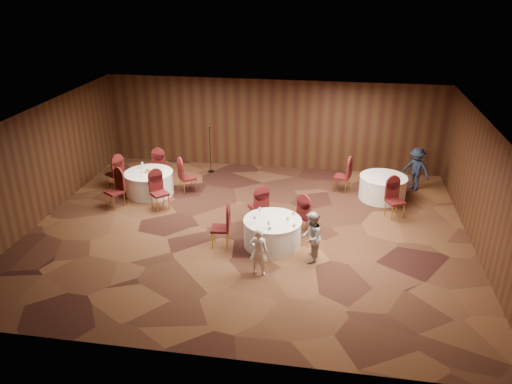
# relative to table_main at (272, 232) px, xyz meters

# --- Properties ---
(ground) EXTENTS (12.00, 12.00, 0.00)m
(ground) POSITION_rel_table_main_xyz_m (-0.78, 0.68, -0.38)
(ground) COLOR black
(ground) RESTS_ON ground
(room_shell) EXTENTS (12.00, 12.00, 12.00)m
(room_shell) POSITION_rel_table_main_xyz_m (-0.78, 0.68, 1.59)
(room_shell) COLOR silver
(room_shell) RESTS_ON ground
(table_main) EXTENTS (1.52, 1.52, 0.74)m
(table_main) POSITION_rel_table_main_xyz_m (0.00, 0.00, 0.00)
(table_main) COLOR white
(table_main) RESTS_ON ground
(table_left) EXTENTS (1.55, 1.55, 0.74)m
(table_left) POSITION_rel_table_main_xyz_m (-4.34, 2.64, 0.00)
(table_left) COLOR white
(table_left) RESTS_ON ground
(table_right) EXTENTS (1.47, 1.47, 0.74)m
(table_right) POSITION_rel_table_main_xyz_m (3.05, 3.47, 0.00)
(table_right) COLOR white
(table_right) RESTS_ON ground
(chairs_main) EXTENTS (2.87, 2.07, 1.00)m
(chairs_main) POSITION_rel_table_main_xyz_m (-0.34, 0.61, 0.12)
(chairs_main) COLOR #3D0C10
(chairs_main) RESTS_ON ground
(chairs_left) EXTENTS (3.18, 2.93, 1.00)m
(chairs_left) POSITION_rel_table_main_xyz_m (-4.36, 2.59, 0.12)
(chairs_left) COLOR #3D0C10
(chairs_left) RESTS_ON ground
(chairs_right) EXTENTS (2.20, 2.35, 1.00)m
(chairs_right) POSITION_rel_table_main_xyz_m (2.55, 3.03, 0.12)
(chairs_right) COLOR #3D0C10
(chairs_right) RESTS_ON ground
(tabletop_main) EXTENTS (1.12, 1.07, 0.22)m
(tabletop_main) POSITION_rel_table_main_xyz_m (0.12, -0.16, 0.46)
(tabletop_main) COLOR silver
(tabletop_main) RESTS_ON table_main
(tabletop_left) EXTENTS (0.78, 0.76, 0.22)m
(tabletop_left) POSITION_rel_table_main_xyz_m (-4.34, 2.65, 0.45)
(tabletop_left) COLOR silver
(tabletop_left) RESTS_ON table_left
(tabletop_right) EXTENTS (0.08, 0.08, 0.22)m
(tabletop_right) POSITION_rel_table_main_xyz_m (3.30, 3.19, 0.52)
(tabletop_right) COLOR silver
(tabletop_right) RESTS_ON table_right
(mic_stand) EXTENTS (0.24, 0.24, 1.65)m
(mic_stand) POSITION_rel_table_main_xyz_m (-2.86, 4.83, 0.11)
(mic_stand) COLOR black
(mic_stand) RESTS_ON ground
(woman_a) EXTENTS (0.47, 0.34, 1.23)m
(woman_a) POSITION_rel_table_main_xyz_m (-0.14, -1.41, 0.24)
(woman_a) COLOR white
(woman_a) RESTS_ON ground
(woman_b) EXTENTS (0.57, 0.70, 1.33)m
(woman_b) POSITION_rel_table_main_xyz_m (1.03, -0.62, 0.29)
(woman_b) COLOR #A7A7AC
(woman_b) RESTS_ON ground
(man_c) EXTENTS (1.07, 0.94, 1.43)m
(man_c) POSITION_rel_table_main_xyz_m (4.14, 4.38, 0.34)
(man_c) COLOR black
(man_c) RESTS_ON ground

